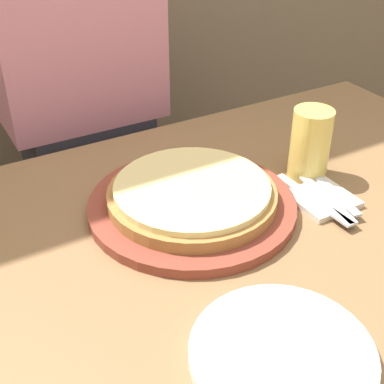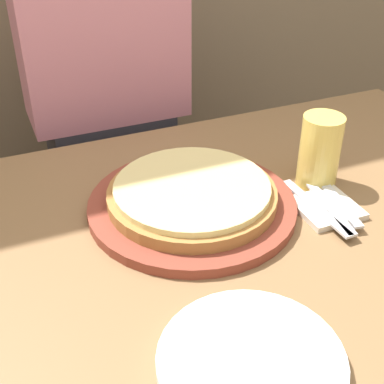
{
  "view_description": "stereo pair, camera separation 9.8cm",
  "coord_description": "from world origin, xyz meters",
  "px_view_note": "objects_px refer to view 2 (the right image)",
  "views": [
    {
      "loc": [
        -0.42,
        -0.62,
        1.32
      ],
      "look_at": [
        -0.01,
        0.1,
        0.78
      ],
      "focal_mm": 50.0,
      "sensor_mm": 36.0,
      "label": 1
    },
    {
      "loc": [
        -0.33,
        -0.66,
        1.32
      ],
      "look_at": [
        -0.01,
        0.1,
        0.78
      ],
      "focal_mm": 50.0,
      "sensor_mm": 36.0,
      "label": 2
    }
  ],
  "objects_px": {
    "spoon": "(338,201)",
    "beer_glass": "(320,148)",
    "dinner_plate": "(251,361)",
    "dinner_knife": "(327,204)",
    "fork": "(315,207)",
    "diner_person": "(110,133)",
    "pizza_on_board": "(192,199)"
  },
  "relations": [
    {
      "from": "spoon",
      "to": "beer_glass",
      "type": "bearing_deg",
      "value": 82.43
    },
    {
      "from": "spoon",
      "to": "dinner_plate",
      "type": "bearing_deg",
      "value": -141.06
    },
    {
      "from": "beer_glass",
      "to": "spoon",
      "type": "xyz_separation_m",
      "value": [
        -0.01,
        -0.09,
        -0.06
      ]
    },
    {
      "from": "dinner_knife",
      "to": "fork",
      "type": "bearing_deg",
      "value": 180.0
    },
    {
      "from": "diner_person",
      "to": "beer_glass",
      "type": "bearing_deg",
      "value": -61.7
    },
    {
      "from": "dinner_knife",
      "to": "diner_person",
      "type": "relative_size",
      "value": 0.15
    },
    {
      "from": "dinner_plate",
      "to": "beer_glass",
      "type": "bearing_deg",
      "value": 46.42
    },
    {
      "from": "dinner_knife",
      "to": "spoon",
      "type": "height_order",
      "value": "same"
    },
    {
      "from": "beer_glass",
      "to": "dinner_knife",
      "type": "distance_m",
      "value": 0.12
    },
    {
      "from": "pizza_on_board",
      "to": "dinner_knife",
      "type": "height_order",
      "value": "pizza_on_board"
    },
    {
      "from": "fork",
      "to": "dinner_knife",
      "type": "relative_size",
      "value": 1.0
    },
    {
      "from": "pizza_on_board",
      "to": "dinner_knife",
      "type": "distance_m",
      "value": 0.25
    },
    {
      "from": "beer_glass",
      "to": "spoon",
      "type": "relative_size",
      "value": 0.86
    },
    {
      "from": "fork",
      "to": "spoon",
      "type": "height_order",
      "value": "same"
    },
    {
      "from": "spoon",
      "to": "diner_person",
      "type": "height_order",
      "value": "diner_person"
    },
    {
      "from": "dinner_knife",
      "to": "spoon",
      "type": "distance_m",
      "value": 0.02
    },
    {
      "from": "pizza_on_board",
      "to": "fork",
      "type": "relative_size",
      "value": 1.95
    },
    {
      "from": "pizza_on_board",
      "to": "diner_person",
      "type": "relative_size",
      "value": 0.29
    },
    {
      "from": "beer_glass",
      "to": "fork",
      "type": "bearing_deg",
      "value": -124.24
    },
    {
      "from": "dinner_knife",
      "to": "spoon",
      "type": "bearing_deg",
      "value": 0.0
    },
    {
      "from": "dinner_plate",
      "to": "dinner_knife",
      "type": "bearing_deg",
      "value": 41.21
    },
    {
      "from": "pizza_on_board",
      "to": "dinner_plate",
      "type": "bearing_deg",
      "value": -100.6
    },
    {
      "from": "pizza_on_board",
      "to": "spoon",
      "type": "distance_m",
      "value": 0.27
    },
    {
      "from": "fork",
      "to": "dinner_knife",
      "type": "xyz_separation_m",
      "value": [
        0.03,
        0.0,
        0.0
      ]
    },
    {
      "from": "fork",
      "to": "diner_person",
      "type": "distance_m",
      "value": 0.67
    },
    {
      "from": "dinner_plate",
      "to": "spoon",
      "type": "bearing_deg",
      "value": 38.94
    },
    {
      "from": "pizza_on_board",
      "to": "beer_glass",
      "type": "height_order",
      "value": "beer_glass"
    },
    {
      "from": "pizza_on_board",
      "to": "beer_glass",
      "type": "relative_size",
      "value": 2.66
    },
    {
      "from": "beer_glass",
      "to": "dinner_knife",
      "type": "height_order",
      "value": "beer_glass"
    },
    {
      "from": "fork",
      "to": "diner_person",
      "type": "height_order",
      "value": "diner_person"
    },
    {
      "from": "spoon",
      "to": "diner_person",
      "type": "distance_m",
      "value": 0.69
    },
    {
      "from": "dinner_plate",
      "to": "dinner_knife",
      "type": "distance_m",
      "value": 0.4
    }
  ]
}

